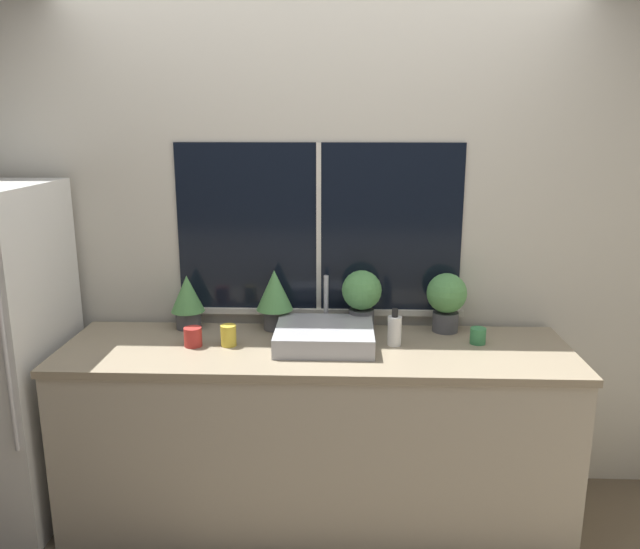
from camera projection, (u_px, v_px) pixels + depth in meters
wall_back at (319, 233)px, 3.18m from camera, size 8.00×0.09×2.70m
counter at (316, 433)px, 3.01m from camera, size 2.38×0.68×0.88m
sink at (325, 335)px, 2.93m from camera, size 0.46×0.46×0.28m
potted_plant_far_left at (187, 299)px, 3.14m from camera, size 0.17×0.17×0.27m
potted_plant_center_left at (275, 295)px, 3.12m from camera, size 0.18×0.18×0.31m
potted_plant_center_right at (362, 296)px, 3.10m from camera, size 0.20×0.20×0.31m
potted_plant_far_right at (446, 298)px, 3.09m from camera, size 0.20×0.20×0.30m
soap_bottle at (394, 330)px, 2.92m from camera, size 0.07×0.07×0.18m
mug_red at (193, 337)px, 2.91m from camera, size 0.08×0.08×0.09m
mug_yellow at (228, 335)px, 2.92m from camera, size 0.07×0.07×0.10m
mug_green at (478, 336)px, 2.95m from camera, size 0.07×0.07×0.08m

